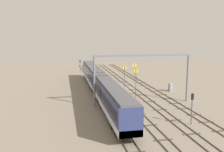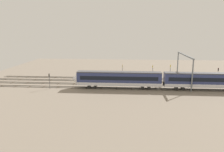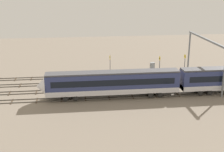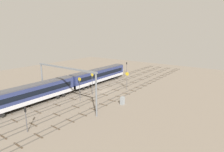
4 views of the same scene
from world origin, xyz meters
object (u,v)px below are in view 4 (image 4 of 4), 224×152
at_px(speed_sign_near_foreground, 92,81).
at_px(signal_light_trackside_approach, 26,116).
at_px(overhead_gantry, 65,77).
at_px(speed_sign_far_trackside, 80,86).
at_px(speed_sign_mid_trackside, 127,78).
at_px(relay_cabinet, 122,101).
at_px(signal_light_trackside_departure, 127,66).
at_px(train, 73,83).

relative_size(speed_sign_near_foreground, signal_light_trackside_approach, 1.31).
height_order(overhead_gantry, speed_sign_far_trackside, overhead_gantry).
bearing_deg(speed_sign_far_trackside, speed_sign_mid_trackside, -15.51).
height_order(speed_sign_far_trackside, signal_light_trackside_approach, speed_sign_far_trackside).
bearing_deg(relay_cabinet, signal_light_trackside_departure, 30.38).
bearing_deg(overhead_gantry, signal_light_trackside_departure, 12.36).
bearing_deg(overhead_gantry, speed_sign_far_trackside, 0.08).
relative_size(train, relay_cabinet, 27.46).
distance_m(overhead_gantry, speed_sign_near_foreground, 10.28).
relative_size(overhead_gantry, signal_light_trackside_approach, 4.04).
xyz_separation_m(signal_light_trackside_approach, relay_cabinet, (20.23, -6.15, -2.08)).
bearing_deg(relay_cabinet, speed_sign_near_foreground, 83.36).
bearing_deg(signal_light_trackside_departure, relay_cabinet, -149.62).
bearing_deg(signal_light_trackside_departure, speed_sign_far_trackside, -166.25).
height_order(train, speed_sign_far_trackside, speed_sign_far_trackside).
relative_size(train, overhead_gantry, 2.72).
relative_size(speed_sign_near_foreground, speed_sign_mid_trackside, 1.14).
bearing_deg(speed_sign_near_foreground, speed_sign_far_trackside, -170.24).
bearing_deg(train, speed_sign_mid_trackside, -44.97).
height_order(train, overhead_gantry, overhead_gantry).
distance_m(train, signal_light_trackside_approach, 22.39).
height_order(overhead_gantry, signal_light_trackside_departure, overhead_gantry).
bearing_deg(signal_light_trackside_departure, speed_sign_near_foreground, -165.52).
xyz_separation_m(speed_sign_near_foreground, signal_light_trackside_approach, (-21.46, -4.42, -0.83)).
bearing_deg(signal_light_trackside_approach, speed_sign_mid_trackside, -1.33).
bearing_deg(signal_light_trackside_approach, speed_sign_near_foreground, 11.63).
xyz_separation_m(overhead_gantry, speed_sign_near_foreground, (9.77, 0.96, -3.05)).
bearing_deg(overhead_gantry, speed_sign_mid_trackside, -12.23).
distance_m(speed_sign_far_trackside, signal_light_trackside_departure, 36.64).
xyz_separation_m(overhead_gantry, speed_sign_far_trackside, (4.20, 0.01, -3.04)).
bearing_deg(speed_sign_near_foreground, train, 105.25).
distance_m(overhead_gantry, relay_cabinet, 14.16).
distance_m(train, speed_sign_mid_trackside, 15.71).
xyz_separation_m(overhead_gantry, signal_light_trackside_departure, (39.78, 8.71, -3.96)).
xyz_separation_m(speed_sign_mid_trackside, speed_sign_far_trackside, (-15.04, 4.17, 0.28)).
height_order(speed_sign_mid_trackside, speed_sign_far_trackside, speed_sign_far_trackside).
bearing_deg(signal_light_trackside_departure, overhead_gantry, -167.64).
xyz_separation_m(train, signal_light_trackside_departure, (31.63, 1.80, 0.25)).
bearing_deg(speed_sign_far_trackside, train, 60.26).
bearing_deg(relay_cabinet, speed_sign_mid_trackside, 26.90).
xyz_separation_m(signal_light_trackside_approach, signal_light_trackside_departure, (51.47, 12.17, -0.09)).
bearing_deg(overhead_gantry, train, 40.33).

